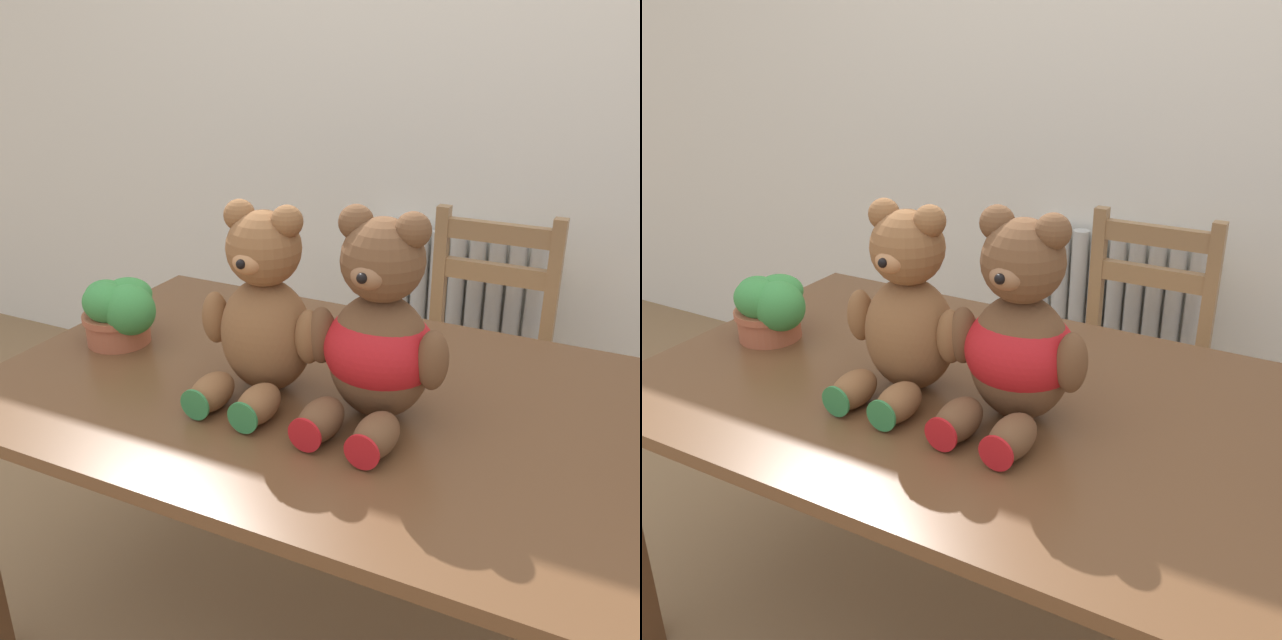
# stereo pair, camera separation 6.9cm
# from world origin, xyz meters

# --- Properties ---
(wall_back) EXTENTS (8.00, 0.04, 2.60)m
(wall_back) POSITION_xyz_m (0.00, 1.64, 1.30)
(wall_back) COLOR silver
(wall_back) RESTS_ON ground_plane
(radiator) EXTENTS (0.61, 0.10, 0.75)m
(radiator) POSITION_xyz_m (-0.01, 1.57, 0.34)
(radiator) COLOR beige
(radiator) RESTS_ON ground_plane
(dining_table) EXTENTS (1.43, 0.92, 0.70)m
(dining_table) POSITION_xyz_m (0.00, 0.46, 0.62)
(dining_table) COLOR brown
(dining_table) RESTS_ON ground_plane
(wooden_chair_behind) EXTENTS (0.39, 0.40, 0.90)m
(wooden_chair_behind) POSITION_xyz_m (0.16, 1.23, 0.46)
(wooden_chair_behind) COLOR #997047
(wooden_chair_behind) RESTS_ON ground_plane
(teddy_bear_left) EXTENTS (0.28, 0.28, 0.40)m
(teddy_bear_left) POSITION_xyz_m (-0.10, 0.40, 0.87)
(teddy_bear_left) COLOR brown
(teddy_bear_left) RESTS_ON dining_table
(teddy_bear_right) EXTENTS (0.29, 0.30, 0.42)m
(teddy_bear_right) POSITION_xyz_m (0.15, 0.41, 0.87)
(teddy_bear_right) COLOR brown
(teddy_bear_right) RESTS_ON dining_table
(potted_plant) EXTENTS (0.21, 0.18, 0.16)m
(potted_plant) POSITION_xyz_m (-0.54, 0.46, 0.79)
(potted_plant) COLOR #B25B3D
(potted_plant) RESTS_ON dining_table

